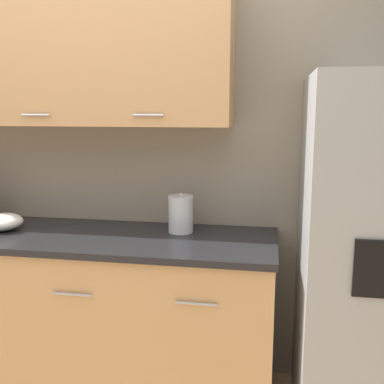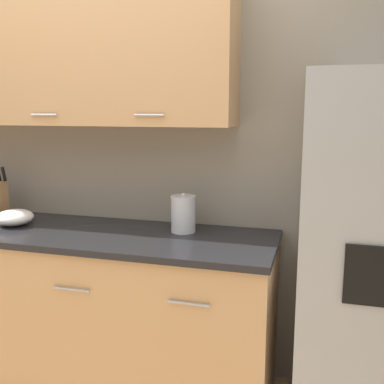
{
  "view_description": "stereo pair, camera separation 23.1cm",
  "coord_description": "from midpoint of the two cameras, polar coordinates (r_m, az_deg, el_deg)",
  "views": [
    {
      "loc": [
        1.02,
        -1.19,
        1.59
      ],
      "look_at": [
        0.62,
        1.04,
        1.17
      ],
      "focal_mm": 42.0,
      "sensor_mm": 36.0,
      "label": 1
    },
    {
      "loc": [
        1.24,
        -1.14,
        1.59
      ],
      "look_at": [
        0.62,
        1.04,
        1.17
      ],
      "focal_mm": 42.0,
      "sensor_mm": 36.0,
      "label": 2
    }
  ],
  "objects": [
    {
      "name": "wall_back",
      "position": [
        2.78,
        -9.65,
        7.62
      ],
      "size": [
        10.0,
        0.39,
        2.6
      ],
      "color": "gray",
      "rests_on": "ground_plane"
    },
    {
      "name": "counter_unit",
      "position": [
        2.82,
        -14.57,
        -13.34
      ],
      "size": [
        2.56,
        0.64,
        0.92
      ],
      "color": "black",
      "rests_on": "ground_plane"
    },
    {
      "name": "steel_canister",
      "position": [
        2.47,
        1.55,
        -2.81
      ],
      "size": [
        0.14,
        0.14,
        0.22
      ],
      "color": "#B7B7BA",
      "rests_on": "counter_unit"
    },
    {
      "name": "mixing_bowl",
      "position": [
        2.79,
        -19.44,
        -3.08
      ],
      "size": [
        0.22,
        0.22,
        0.09
      ],
      "color": "white",
      "rests_on": "counter_unit"
    }
  ]
}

